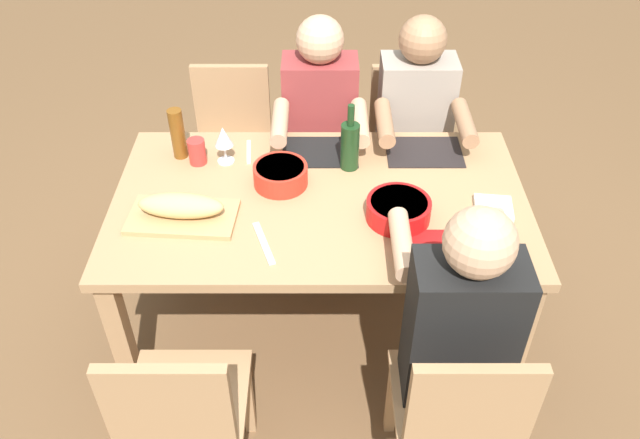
% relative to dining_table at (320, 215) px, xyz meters
% --- Properties ---
extents(ground_plane, '(8.00, 8.00, 0.00)m').
position_rel_dining_table_xyz_m(ground_plane, '(0.00, 0.00, -0.65)').
color(ground_plane, brown).
extents(dining_table, '(1.61, 0.94, 0.74)m').
position_rel_dining_table_xyz_m(dining_table, '(0.00, 0.00, 0.00)').
color(dining_table, '#A87F56').
rests_on(dining_table, ground_plane).
extents(chair_far_left, '(0.40, 0.40, 0.85)m').
position_rel_dining_table_xyz_m(chair_far_left, '(-0.44, 0.79, -0.17)').
color(chair_far_left, '#A87F56').
rests_on(chair_far_left, ground_plane).
extents(chair_near_right, '(0.40, 0.40, 0.85)m').
position_rel_dining_table_xyz_m(chair_near_right, '(0.44, -0.79, -0.17)').
color(chair_near_right, '#A87F56').
rests_on(chair_near_right, ground_plane).
extents(diner_near_right, '(0.41, 0.53, 1.20)m').
position_rel_dining_table_xyz_m(diner_near_right, '(0.44, -0.61, 0.05)').
color(diner_near_right, '#2D2D38').
rests_on(diner_near_right, ground_plane).
extents(chair_far_right, '(0.40, 0.40, 0.85)m').
position_rel_dining_table_xyz_m(chair_far_right, '(0.44, 0.79, -0.17)').
color(chair_far_right, '#A87F56').
rests_on(chair_far_right, ground_plane).
extents(diner_far_right, '(0.41, 0.53, 1.20)m').
position_rel_dining_table_xyz_m(diner_far_right, '(0.44, 0.61, 0.05)').
color(diner_far_right, '#2D2D38').
rests_on(diner_far_right, ground_plane).
extents(chair_far_center, '(0.40, 0.40, 0.85)m').
position_rel_dining_table_xyz_m(chair_far_center, '(0.00, 0.79, -0.17)').
color(chair_far_center, '#A87F56').
rests_on(chair_far_center, ground_plane).
extents(diner_far_center, '(0.41, 0.53, 1.20)m').
position_rel_dining_table_xyz_m(diner_far_center, '(-0.00, 0.61, 0.05)').
color(diner_far_center, '#2D2D38').
rests_on(diner_far_center, ground_plane).
extents(chair_near_left, '(0.40, 0.40, 0.85)m').
position_rel_dining_table_xyz_m(chair_near_left, '(-0.44, -0.79, -0.17)').
color(chair_near_left, '#A87F56').
rests_on(chair_near_left, ground_plane).
extents(serving_bowl_pasta, '(0.22, 0.22, 0.09)m').
position_rel_dining_table_xyz_m(serving_bowl_pasta, '(-0.16, 0.09, 0.14)').
color(serving_bowl_pasta, red).
rests_on(serving_bowl_pasta, dining_table).
extents(serving_bowl_greens, '(0.24, 0.24, 0.08)m').
position_rel_dining_table_xyz_m(serving_bowl_greens, '(0.29, -0.12, 0.13)').
color(serving_bowl_greens, red).
rests_on(serving_bowl_greens, dining_table).
extents(cutting_board, '(0.42, 0.25, 0.02)m').
position_rel_dining_table_xyz_m(cutting_board, '(-0.51, -0.13, 0.10)').
color(cutting_board, tan).
rests_on(cutting_board, dining_table).
extents(bread_loaf, '(0.33, 0.13, 0.09)m').
position_rel_dining_table_xyz_m(bread_loaf, '(-0.51, -0.13, 0.15)').
color(bread_loaf, tan).
rests_on(bread_loaf, cutting_board).
extents(wine_bottle, '(0.08, 0.08, 0.29)m').
position_rel_dining_table_xyz_m(wine_bottle, '(0.12, 0.21, 0.20)').
color(wine_bottle, '#193819').
rests_on(wine_bottle, dining_table).
extents(beer_bottle, '(0.06, 0.06, 0.22)m').
position_rel_dining_table_xyz_m(beer_bottle, '(-0.59, 0.29, 0.20)').
color(beer_bottle, brown).
rests_on(beer_bottle, dining_table).
extents(wine_glass, '(0.08, 0.08, 0.17)m').
position_rel_dining_table_xyz_m(wine_glass, '(-0.39, 0.25, 0.20)').
color(wine_glass, silver).
rests_on(wine_glass, dining_table).
extents(cup_far_left, '(0.07, 0.07, 0.11)m').
position_rel_dining_table_xyz_m(cup_far_left, '(-0.51, 0.24, 0.14)').
color(cup_far_left, red).
rests_on(cup_far_left, dining_table).
extents(fork_far_left, '(0.03, 0.17, 0.01)m').
position_rel_dining_table_xyz_m(fork_far_left, '(-0.30, 0.31, 0.09)').
color(fork_far_left, silver).
rests_on(fork_far_left, dining_table).
extents(placemat_near_right, '(0.32, 0.23, 0.01)m').
position_rel_dining_table_xyz_m(placemat_near_right, '(0.44, -0.31, 0.09)').
color(placemat_near_right, maroon).
rests_on(placemat_near_right, dining_table).
extents(placemat_far_right, '(0.32, 0.23, 0.01)m').
position_rel_dining_table_xyz_m(placemat_far_right, '(0.44, 0.31, 0.09)').
color(placemat_far_right, black).
rests_on(placemat_far_right, dining_table).
extents(placemat_far_center, '(0.32, 0.23, 0.01)m').
position_rel_dining_table_xyz_m(placemat_far_center, '(0.00, 0.31, 0.09)').
color(placemat_far_center, black).
rests_on(placemat_far_center, dining_table).
extents(carving_knife, '(0.10, 0.23, 0.01)m').
position_rel_dining_table_xyz_m(carving_knife, '(-0.20, -0.27, 0.09)').
color(carving_knife, silver).
rests_on(carving_knife, dining_table).
extents(napkin_stack, '(0.16, 0.16, 0.02)m').
position_rel_dining_table_xyz_m(napkin_stack, '(0.66, -0.08, 0.10)').
color(napkin_stack, white).
rests_on(napkin_stack, dining_table).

